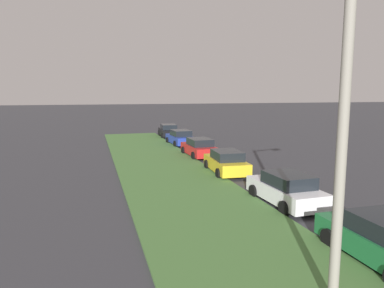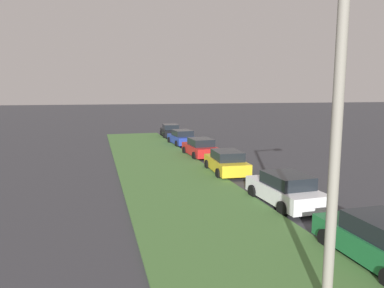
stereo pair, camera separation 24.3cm
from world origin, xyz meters
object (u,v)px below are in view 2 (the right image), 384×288
Objects in this scene: parked_car_red at (200,148)px; parked_car_blue at (182,138)px; parked_car_white at (285,190)px; parked_car_yellow at (226,162)px; streetlight at (348,124)px; parked_car_black at (170,131)px; parked_car_green at (382,242)px.

parked_car_blue is at bearing -2.63° from parked_car_red.
parked_car_white and parked_car_red have the same top height.
parked_car_yellow and parked_car_blue have the same top height.
streetlight reaches higher than parked_car_blue.
parked_car_red is 0.99× the size of parked_car_black.
parked_car_black is (6.37, -0.18, 0.00)m from parked_car_blue.
parked_car_green is 5.85m from parked_car_white.
parked_car_green is 0.57× the size of streetlight.
parked_car_black is (12.85, -0.25, 0.00)m from parked_car_red.
streetlight reaches higher than parked_car_yellow.
parked_car_white and parked_car_black have the same top height.
parked_car_blue is (19.21, 0.18, 0.00)m from parked_car_white.
parked_car_green is at bearing 178.31° from parked_car_red.
parked_car_black is at bearing -3.16° from parked_car_red.
streetlight is at bearing 157.36° from parked_car_white.
parked_car_white is at bearing -176.64° from parked_car_black.
parked_car_yellow is 14.60m from streetlight.
parked_car_white and parked_car_yellow have the same top height.
parked_car_blue is 1.00× the size of parked_car_black.
parked_car_red is 20.51m from streetlight.
parked_car_green is 0.99× the size of parked_car_white.
parked_car_white is 1.00× the size of parked_car_red.
parked_car_green is 0.98× the size of parked_car_blue.
streetlight is (-7.30, 2.75, 3.67)m from parked_car_white.
parked_car_yellow is at bearing 177.17° from parked_car_red.
parked_car_green is 12.48m from parked_car_yellow.
parked_car_yellow is at bearing 1.14° from parked_car_green.
parked_car_green is 18.58m from parked_car_red.
parked_car_white is at bearing -1.02° from parked_car_green.
parked_car_red is 0.99× the size of parked_car_blue.
streetlight is at bearing 119.12° from parked_car_green.
parked_car_yellow is 1.01× the size of parked_car_red.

